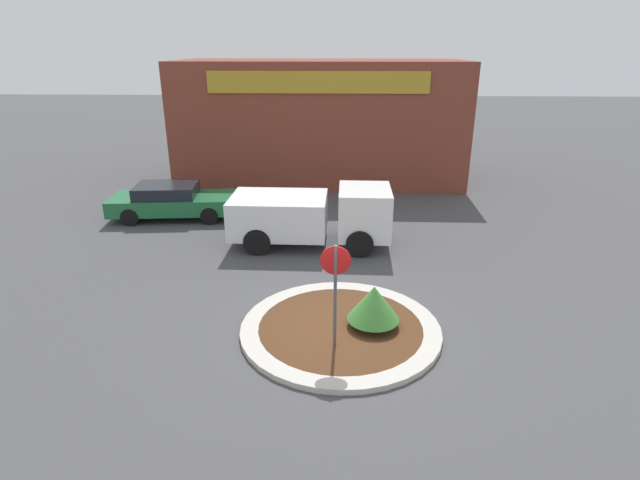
% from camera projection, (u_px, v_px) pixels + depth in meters
% --- Properties ---
extents(ground_plane, '(120.00, 120.00, 0.00)m').
position_uv_depth(ground_plane, '(340.00, 331.00, 11.61)').
color(ground_plane, '#474749').
extents(traffic_island, '(4.64, 4.64, 0.13)m').
position_uv_depth(traffic_island, '(340.00, 328.00, 11.58)').
color(traffic_island, '#BCB7AD').
rests_on(traffic_island, ground_plane).
extents(stop_sign, '(0.63, 0.07, 2.46)m').
position_uv_depth(stop_sign, '(335.00, 281.00, 10.28)').
color(stop_sign, '#4C4C51').
rests_on(stop_sign, ground_plane).
extents(island_shrub, '(1.21, 1.21, 1.01)m').
position_uv_depth(island_shrub, '(374.00, 303.00, 11.36)').
color(island_shrub, brown).
rests_on(island_shrub, traffic_island).
extents(utility_truck, '(5.23, 2.34, 1.93)m').
position_uv_depth(utility_truck, '(312.00, 214.00, 16.38)').
color(utility_truck, white).
rests_on(utility_truck, ground_plane).
extents(storefront_building, '(13.34, 6.07, 5.60)m').
position_uv_depth(storefront_building, '(321.00, 121.00, 24.35)').
color(storefront_building, brown).
rests_on(storefront_building, ground_plane).
extents(parked_sedan_green, '(4.84, 2.32, 1.31)m').
position_uv_depth(parked_sedan_green, '(172.00, 201.00, 19.08)').
color(parked_sedan_green, '#1E6638').
rests_on(parked_sedan_green, ground_plane).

